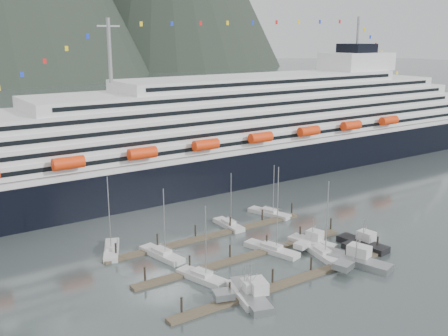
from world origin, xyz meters
The scene contains 17 objects.
ground centered at (0.00, 0.00, 0.00)m, with size 1600.00×1600.00×0.00m, color #414D4D.
cruise_ship centered at (30.03, 54.94, 12.04)m, with size 210.00×30.40×50.30m.
dock_near centered at (-4.93, -9.95, 0.31)m, with size 48.18×2.28×3.20m.
dock_mid centered at (-4.93, 3.05, 0.31)m, with size 48.18×2.28×3.20m.
dock_far centered at (-4.93, 16.05, 0.31)m, with size 48.18×2.28×3.20m.
sailboat_a centered at (-17.14, -0.40, 0.44)m, with size 5.66×10.53×14.48m.
sailboat_b centered at (-18.44, 12.44, 0.44)m, with size 4.91×11.35×14.64m.
sailboat_d centered at (0.92, 2.42, 0.46)m, with size 6.04×12.30×18.19m.
sailboat_e centered at (-25.77, 19.94, 0.45)m, with size 6.89×10.85×16.45m.
sailboat_f centered at (1.79, 18.89, 0.42)m, with size 2.79×9.32×13.21m.
sailboat_g centered at (14.40, 19.99, 0.42)m, with size 5.88×11.26×13.04m.
sailboat_h centered at (7.79, -4.83, 0.46)m, with size 4.72×10.44×16.05m.
trawler_a centered at (-14.25, -10.74, 0.87)m, with size 9.80×12.74×6.73m.
trawler_b centered at (-14.84, -9.80, 0.82)m, with size 7.81×10.02×6.17m.
trawler_c centered at (10.29, -11.02, 0.89)m, with size 10.64×14.03×6.94m.
trawler_d centered at (17.87, -6.00, 0.85)m, with size 8.33×11.22×6.46m.
trawler_e centered at (9.55, 0.04, 0.85)m, with size 8.32×10.51×6.47m.
Camera 1 is at (-61.22, -73.12, 41.97)m, focal length 42.00 mm.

